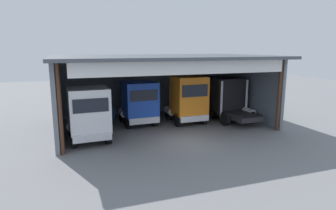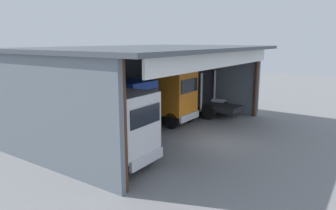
{
  "view_description": "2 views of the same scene",
  "coord_description": "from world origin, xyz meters",
  "px_view_note": "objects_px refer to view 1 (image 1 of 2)",
  "views": [
    {
      "loc": [
        -6.77,
        -15.91,
        5.7
      ],
      "look_at": [
        0.0,
        3.09,
        1.75
      ],
      "focal_mm": 30.93,
      "sensor_mm": 36.0,
      "label": 1
    },
    {
      "loc": [
        -15.17,
        -7.24,
        5.59
      ],
      "look_at": [
        0.0,
        3.09,
        1.75
      ],
      "focal_mm": 33.25,
      "sensor_mm": 36.0,
      "label": 2
    }
  ],
  "objects_px": {
    "truck_blue_left_bay": "(139,102)",
    "truck_black_yard_outside": "(227,98)",
    "truck_white_right_bay": "(88,114)",
    "tool_cart": "(109,114)",
    "oil_drum": "(151,110)",
    "truck_orange_center_left_bay": "(187,99)"
  },
  "relations": [
    {
      "from": "oil_drum",
      "to": "tool_cart",
      "type": "distance_m",
      "value": 3.72
    },
    {
      "from": "tool_cart",
      "to": "truck_white_right_bay",
      "type": "bearing_deg",
      "value": -110.31
    },
    {
      "from": "truck_blue_left_bay",
      "to": "truck_white_right_bay",
      "type": "bearing_deg",
      "value": 35.16
    },
    {
      "from": "tool_cart",
      "to": "truck_orange_center_left_bay",
      "type": "bearing_deg",
      "value": -30.37
    },
    {
      "from": "oil_drum",
      "to": "tool_cart",
      "type": "xyz_separation_m",
      "value": [
        -3.68,
        -0.5,
        0.07
      ]
    },
    {
      "from": "truck_blue_left_bay",
      "to": "truck_black_yard_outside",
      "type": "xyz_separation_m",
      "value": [
        7.22,
        -0.56,
        0.03
      ]
    },
    {
      "from": "truck_white_right_bay",
      "to": "tool_cart",
      "type": "relative_size",
      "value": 5.24
    },
    {
      "from": "truck_white_right_bay",
      "to": "truck_blue_left_bay",
      "type": "distance_m",
      "value": 4.81
    },
    {
      "from": "truck_white_right_bay",
      "to": "truck_black_yard_outside",
      "type": "height_order",
      "value": "truck_white_right_bay"
    },
    {
      "from": "truck_black_yard_outside",
      "to": "tool_cart",
      "type": "xyz_separation_m",
      "value": [
        -9.11,
        3.09,
        -1.27
      ]
    },
    {
      "from": "truck_white_right_bay",
      "to": "truck_orange_center_left_bay",
      "type": "distance_m",
      "value": 7.81
    },
    {
      "from": "truck_white_right_bay",
      "to": "oil_drum",
      "type": "distance_m",
      "value": 8.27
    },
    {
      "from": "truck_white_right_bay",
      "to": "truck_blue_left_bay",
      "type": "xyz_separation_m",
      "value": [
        3.88,
        2.84,
        -0.04
      ]
    },
    {
      "from": "truck_orange_center_left_bay",
      "to": "truck_black_yard_outside",
      "type": "bearing_deg",
      "value": -177.22
    },
    {
      "from": "truck_white_right_bay",
      "to": "truck_black_yard_outside",
      "type": "distance_m",
      "value": 11.33
    },
    {
      "from": "truck_white_right_bay",
      "to": "truck_blue_left_bay",
      "type": "bearing_deg",
      "value": -145.66
    },
    {
      "from": "truck_black_yard_outside",
      "to": "truck_white_right_bay",
      "type": "bearing_deg",
      "value": -169.83
    },
    {
      "from": "truck_white_right_bay",
      "to": "oil_drum",
      "type": "xyz_separation_m",
      "value": [
        5.67,
        5.86,
        -1.36
      ]
    },
    {
      "from": "truck_orange_center_left_bay",
      "to": "truck_black_yard_outside",
      "type": "height_order",
      "value": "truck_orange_center_left_bay"
    },
    {
      "from": "truck_black_yard_outside",
      "to": "oil_drum",
      "type": "distance_m",
      "value": 6.65
    },
    {
      "from": "truck_blue_left_bay",
      "to": "oil_drum",
      "type": "xyz_separation_m",
      "value": [
        1.79,
        3.02,
        -1.32
      ]
    },
    {
      "from": "tool_cart",
      "to": "truck_black_yard_outside",
      "type": "bearing_deg",
      "value": -18.72
    }
  ]
}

